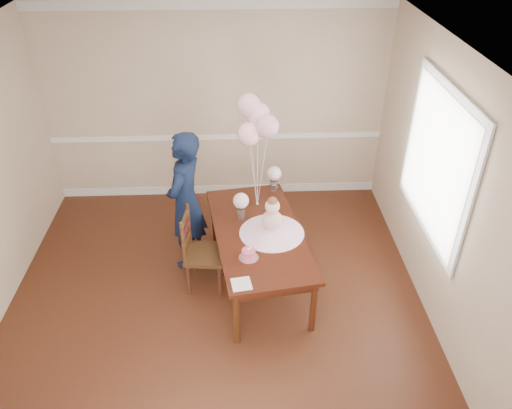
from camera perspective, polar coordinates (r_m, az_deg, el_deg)
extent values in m
cube|color=#33160C|center=(5.41, -4.63, -12.86)|extent=(4.50, 5.00, 0.00)
cube|color=silver|center=(3.93, -6.46, 15.43)|extent=(4.50, 5.00, 0.02)
cube|color=tan|center=(6.74, -4.64, 11.16)|extent=(4.50, 0.02, 2.70)
cube|color=tan|center=(4.94, 21.66, -0.30)|extent=(0.02, 5.00, 2.70)
cube|color=white|center=(6.91, -4.47, 7.68)|extent=(4.50, 0.02, 0.07)
cube|color=silver|center=(6.35, -5.20, 21.85)|extent=(4.50, 0.02, 0.12)
cube|color=silver|center=(7.32, -4.19, 1.76)|extent=(4.50, 0.02, 0.12)
cube|color=silver|center=(5.22, 19.97, 4.58)|extent=(0.02, 1.66, 1.56)
cube|color=white|center=(5.22, 19.79, 4.58)|extent=(0.01, 1.50, 1.40)
cube|color=black|center=(5.40, 0.27, -3.31)|extent=(1.19, 1.96, 0.05)
cube|color=black|center=(5.44, 0.27, -3.89)|extent=(1.09, 1.86, 0.09)
cylinder|color=black|center=(4.96, -2.23, -12.84)|extent=(0.07, 0.07, 0.64)
cylinder|color=black|center=(5.09, 6.57, -11.53)|extent=(0.07, 0.07, 0.64)
cylinder|color=black|center=(6.24, -4.78, -1.66)|extent=(0.07, 0.07, 0.64)
cylinder|color=black|center=(6.34, 2.16, -0.88)|extent=(0.07, 0.07, 0.64)
cone|color=#FFBBE7|center=(5.35, 1.82, -2.83)|extent=(0.80, 0.80, 0.09)
sphere|color=pink|center=(5.28, 1.85, -1.79)|extent=(0.22, 0.22, 0.22)
sphere|color=beige|center=(5.18, 1.88, -0.21)|extent=(0.16, 0.16, 0.16)
sphere|color=brown|center=(5.15, 1.89, 0.30)|extent=(0.11, 0.11, 0.11)
cylinder|color=silver|center=(5.04, -0.85, -6.09)|extent=(0.23, 0.23, 0.01)
cylinder|color=#D84468|center=(5.01, -0.85, -5.65)|extent=(0.16, 0.16, 0.09)
sphere|color=white|center=(4.97, -0.86, -5.12)|extent=(0.03, 0.03, 0.03)
sphere|color=white|center=(4.99, -0.59, -4.95)|extent=(0.03, 0.03, 0.03)
cylinder|color=silver|center=(5.54, -1.70, -0.99)|extent=(0.11, 0.11, 0.15)
sphere|color=beige|center=(5.45, -1.72, 0.44)|extent=(0.17, 0.17, 0.17)
cylinder|color=silver|center=(6.04, 2.05, 2.20)|extent=(0.11, 0.11, 0.15)
sphere|color=#FAD1D8|center=(5.96, 2.08, 3.56)|extent=(0.17, 0.17, 0.17)
cube|color=white|center=(4.75, -1.68, -9.08)|extent=(0.21, 0.21, 0.01)
cylinder|color=white|center=(5.80, 0.17, 0.00)|extent=(0.04, 0.04, 0.02)
sphere|color=#FFB4C1|center=(5.34, -0.80, 8.07)|extent=(0.26, 0.26, 0.26)
sphere|color=#DD9CAD|center=(5.29, 1.27, 8.93)|extent=(0.26, 0.26, 0.26)
sphere|color=#EBA7CA|center=(5.36, 0.18, 10.37)|extent=(0.26, 0.26, 0.26)
sphere|color=#DD9CBB|center=(5.33, -0.85, 11.28)|extent=(0.26, 0.26, 0.26)
cylinder|color=silver|center=(5.59, -0.29, 3.26)|extent=(0.08, 0.02, 0.77)
cylinder|color=white|center=(5.56, 0.69, 3.64)|extent=(0.10, 0.04, 0.86)
cylinder|color=white|center=(5.59, 0.17, 4.36)|extent=(0.01, 0.09, 0.95)
cylinder|color=white|center=(5.57, -0.31, 4.77)|extent=(0.09, 0.08, 1.04)
cube|color=#351F0E|center=(5.52, -5.83, -5.69)|extent=(0.46, 0.46, 0.05)
cylinder|color=#381B0F|center=(5.57, -7.72, -8.49)|extent=(0.04, 0.04, 0.41)
cylinder|color=#36190E|center=(5.52, -4.19, -8.70)|extent=(0.04, 0.04, 0.41)
cylinder|color=#341A0E|center=(5.82, -7.12, -6.24)|extent=(0.04, 0.04, 0.41)
cylinder|color=#34110E|center=(5.77, -3.76, -6.42)|extent=(0.04, 0.04, 0.41)
cylinder|color=#3D2210|center=(5.26, -8.34, -4.43)|extent=(0.04, 0.04, 0.53)
cylinder|color=#341C0E|center=(5.52, -7.67, -2.25)|extent=(0.04, 0.04, 0.53)
cube|color=#391F0F|center=(5.46, -7.90, -4.27)|extent=(0.07, 0.38, 0.05)
cube|color=#3B1310|center=(5.36, -8.03, -2.99)|extent=(0.07, 0.38, 0.05)
cube|color=#371F0F|center=(5.28, -8.16, -1.66)|extent=(0.07, 0.38, 0.05)
imported|color=black|center=(5.65, -8.02, 0.36)|extent=(0.59, 0.71, 1.68)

